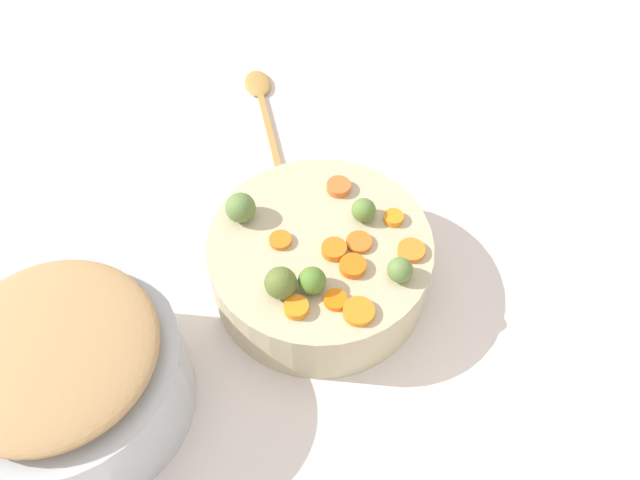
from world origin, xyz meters
name	(u,v)px	position (x,y,z in m)	size (l,w,h in m)	color
tabletop	(315,285)	(0.00, 0.00, 0.01)	(2.40, 2.40, 0.02)	silver
serving_bowl_carrots	(320,265)	(0.00, 0.01, 0.07)	(0.30, 0.30, 0.09)	#C0B48F
metal_pot	(73,381)	(0.19, -0.28, 0.08)	(0.27, 0.27, 0.12)	#B2BBC0
stuffing_mound	(50,350)	(0.19, -0.28, 0.16)	(0.24, 0.24, 0.04)	tan
carrot_slice_0	(339,187)	(-0.09, 0.03, 0.12)	(0.03, 0.03, 0.01)	orange
carrot_slice_1	(280,240)	(0.00, -0.04, 0.12)	(0.03, 0.03, 0.01)	orange
carrot_slice_2	(335,300)	(0.09, 0.03, 0.12)	(0.03, 0.03, 0.01)	orange
carrot_slice_3	(411,250)	(0.01, 0.12, 0.12)	(0.04, 0.04, 0.01)	orange
carrot_slice_4	(334,249)	(0.01, 0.03, 0.12)	(0.03, 0.03, 0.01)	orange
carrot_slice_5	(359,245)	(0.00, 0.06, 0.12)	(0.03, 0.03, 0.01)	orange
carrot_slice_6	(296,308)	(0.10, -0.02, 0.12)	(0.03, 0.03, 0.01)	orange
carrot_slice_7	(393,218)	(-0.04, 0.10, 0.12)	(0.03, 0.03, 0.01)	orange
carrot_slice_8	(359,311)	(0.10, 0.06, 0.12)	(0.04, 0.04, 0.01)	orange
carrot_slice_9	(353,266)	(0.04, 0.05, 0.12)	(0.03, 0.03, 0.01)	orange
brussels_sprout_0	(309,281)	(0.07, 0.00, 0.13)	(0.03, 0.03, 0.03)	#537E2C
brussels_sprout_1	(281,283)	(0.08, -0.04, 0.13)	(0.04, 0.04, 0.04)	#5B6F2E
brussels_sprout_2	(400,270)	(0.05, 0.11, 0.13)	(0.03, 0.03, 0.03)	#5F813E
brussels_sprout_3	(240,208)	(-0.04, -0.10, 0.13)	(0.04, 0.04, 0.04)	#5F803F
brussels_sprout_4	(364,210)	(-0.04, 0.06, 0.13)	(0.03, 0.03, 0.03)	#5C8138
wooden_spoon	(262,99)	(-0.37, -0.11, 0.03)	(0.27, 0.09, 0.01)	#AD8341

